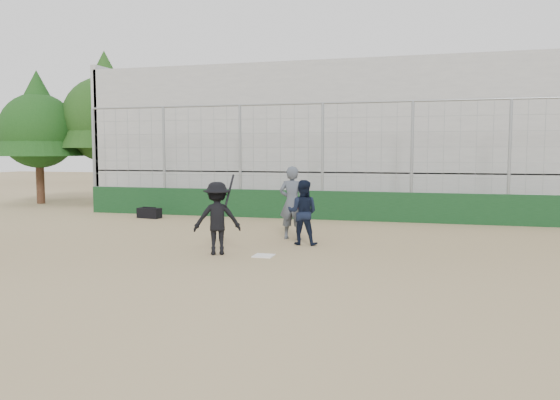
% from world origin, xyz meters
% --- Properties ---
extents(ground, '(90.00, 90.00, 0.00)m').
position_xyz_m(ground, '(0.00, 0.00, 0.00)').
color(ground, olive).
rests_on(ground, ground).
extents(home_plate, '(0.44, 0.44, 0.02)m').
position_xyz_m(home_plate, '(0.00, 0.00, 0.01)').
color(home_plate, white).
rests_on(home_plate, ground).
extents(backstop, '(18.10, 0.25, 4.04)m').
position_xyz_m(backstop, '(0.00, 7.00, 0.96)').
color(backstop, '#103216').
rests_on(backstop, ground).
extents(bleachers, '(20.25, 6.70, 6.98)m').
position_xyz_m(bleachers, '(0.00, 11.95, 2.92)').
color(bleachers, '#9C9C9C').
rests_on(bleachers, ground).
extents(tree_left, '(4.48, 4.48, 7.00)m').
position_xyz_m(tree_left, '(-11.00, 11.00, 4.39)').
color(tree_left, '#342012').
rests_on(tree_left, ground).
extents(tree_right, '(3.84, 3.84, 6.00)m').
position_xyz_m(tree_right, '(-13.50, 9.50, 3.76)').
color(tree_right, '#372014').
rests_on(tree_right, ground).
extents(batter_at_plate, '(1.23, 0.99, 1.82)m').
position_xyz_m(batter_at_plate, '(-1.09, -0.04, 0.83)').
color(batter_at_plate, black).
rests_on(batter_at_plate, ground).
extents(catcher_crouched, '(0.83, 0.67, 1.11)m').
position_xyz_m(catcher_crouched, '(0.51, 1.71, 0.55)').
color(catcher_crouched, black).
rests_on(catcher_crouched, ground).
extents(umpire, '(0.74, 0.52, 1.77)m').
position_xyz_m(umpire, '(0.04, 2.50, 0.88)').
color(umpire, '#454D58').
rests_on(umpire, ground).
extents(equipment_bag, '(0.90, 0.50, 0.40)m').
position_xyz_m(equipment_bag, '(-5.98, 5.76, 0.18)').
color(equipment_bag, black).
rests_on(equipment_bag, ground).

